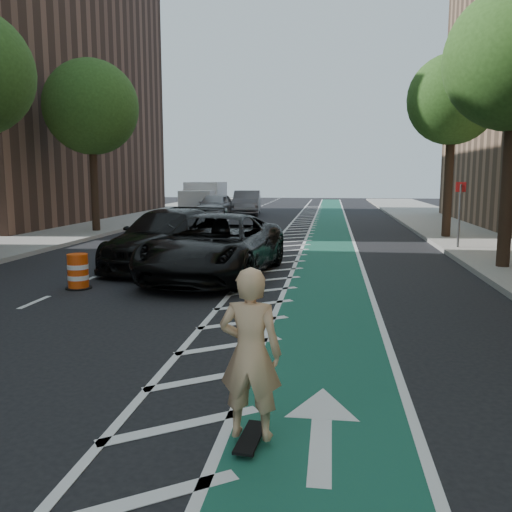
% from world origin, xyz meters
% --- Properties ---
extents(ground, '(120.00, 120.00, 0.00)m').
position_xyz_m(ground, '(0.00, 0.00, 0.00)').
color(ground, black).
rests_on(ground, ground).
extents(bike_lane, '(2.00, 90.00, 0.01)m').
position_xyz_m(bike_lane, '(3.00, 10.00, 0.01)').
color(bike_lane, '#175248').
rests_on(bike_lane, ground).
extents(buffer_strip, '(1.40, 90.00, 0.01)m').
position_xyz_m(buffer_strip, '(1.50, 10.00, 0.01)').
color(buffer_strip, silver).
rests_on(buffer_strip, ground).
extents(curb_right, '(0.12, 90.00, 0.16)m').
position_xyz_m(curb_right, '(7.05, 10.00, 0.08)').
color(curb_right, gray).
rests_on(curb_right, ground).
extents(curb_left, '(0.12, 90.00, 0.16)m').
position_xyz_m(curb_left, '(-7.05, 10.00, 0.08)').
color(curb_left, gray).
rests_on(curb_left, ground).
extents(tree_r_d, '(4.20, 4.20, 7.90)m').
position_xyz_m(tree_r_d, '(7.90, 16.00, 5.77)').
color(tree_r_d, '#382619').
rests_on(tree_r_d, ground).
extents(tree_l_d, '(4.20, 4.20, 7.90)m').
position_xyz_m(tree_l_d, '(-7.90, 16.00, 5.77)').
color(tree_l_d, '#382619').
rests_on(tree_l_d, ground).
extents(sign_post, '(0.35, 0.08, 2.47)m').
position_xyz_m(sign_post, '(7.60, 12.00, 1.35)').
color(sign_post, '#4C4C4C').
rests_on(sign_post, ground).
extents(skateboard, '(0.26, 0.73, 0.10)m').
position_xyz_m(skateboard, '(2.30, -3.10, 0.08)').
color(skateboard, black).
rests_on(skateboard, ground).
extents(skateboarder, '(0.66, 0.46, 1.72)m').
position_xyz_m(skateboarder, '(2.30, -3.10, 0.96)').
color(skateboarder, tan).
rests_on(skateboarder, skateboard).
extents(suv_near, '(3.36, 6.27, 1.67)m').
position_xyz_m(suv_near, '(0.00, 5.89, 0.84)').
color(suv_near, black).
rests_on(suv_near, ground).
extents(suv_far, '(2.90, 5.97, 1.67)m').
position_xyz_m(suv_far, '(-1.77, 7.50, 0.84)').
color(suv_far, black).
rests_on(suv_far, ground).
extents(car_silver, '(2.21, 4.78, 1.59)m').
position_xyz_m(car_silver, '(-4.40, 26.30, 0.79)').
color(car_silver, '#97989C').
rests_on(car_silver, ground).
extents(car_grey, '(2.28, 5.25, 1.68)m').
position_xyz_m(car_grey, '(-2.80, 29.34, 0.84)').
color(car_grey, '#5C5B60').
rests_on(car_grey, ground).
extents(box_truck, '(2.49, 5.40, 2.24)m').
position_xyz_m(box_truck, '(-6.20, 30.70, 1.03)').
color(box_truck, silver).
rests_on(box_truck, ground).
extents(barrel_a, '(0.62, 0.62, 0.84)m').
position_xyz_m(barrel_a, '(-2.92, 3.90, 0.40)').
color(barrel_a, '#E2440B').
rests_on(barrel_a, ground).
extents(barrel_b, '(0.75, 0.75, 1.02)m').
position_xyz_m(barrel_b, '(-3.19, 13.32, 0.48)').
color(barrel_b, '#F74D0D').
rests_on(barrel_b, ground).
extents(barrel_c, '(0.66, 0.66, 0.90)m').
position_xyz_m(barrel_c, '(-4.00, 14.50, 0.43)').
color(barrel_c, '#EC580C').
rests_on(barrel_c, ground).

